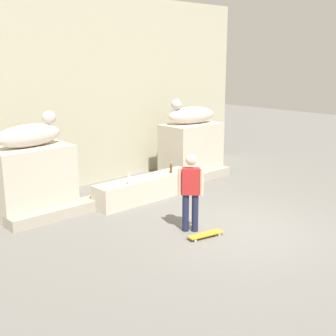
{
  "coord_description": "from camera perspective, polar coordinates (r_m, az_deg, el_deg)",
  "views": [
    {
      "loc": [
        -7.19,
        -5.62,
        3.62
      ],
      "look_at": [
        -0.29,
        1.8,
        1.1
      ],
      "focal_mm": 48.16,
      "sensor_mm": 36.0,
      "label": 1
    }
  ],
  "objects": [
    {
      "name": "ground_plane",
      "position": [
        9.82,
        8.48,
        -7.83
      ],
      "size": [
        40.0,
        40.0,
        0.0
      ],
      "primitive_type": "plane",
      "color": "slate"
    },
    {
      "name": "facade_wall",
      "position": [
        13.24,
        -10.07,
        9.58
      ],
      "size": [
        11.43,
        0.6,
        5.31
      ],
      "primitive_type": "cube",
      "color": "#BBB79B",
      "rests_on": "ground_plane"
    },
    {
      "name": "pedestal_left",
      "position": [
        10.91,
        -16.81,
        -1.58
      ],
      "size": [
        1.8,
        1.11,
        1.62
      ],
      "primitive_type": "cube",
      "color": "beige",
      "rests_on": "ground_plane"
    },
    {
      "name": "pedestal_right",
      "position": [
        13.97,
        2.94,
        2.34
      ],
      "size": [
        1.8,
        1.11,
        1.62
      ],
      "primitive_type": "cube",
      "color": "beige",
      "rests_on": "ground_plane"
    },
    {
      "name": "statue_reclining_left",
      "position": [
        10.7,
        -17.05,
        4.1
      ],
      "size": [
        1.64,
        0.67,
        0.78
      ],
      "rotation": [
        0.0,
        0.0,
        0.07
      ],
      "color": "beige",
      "rests_on": "pedestal_left"
    },
    {
      "name": "statue_reclining_right",
      "position": [
        13.77,
        2.87,
        6.78
      ],
      "size": [
        1.68,
        0.88,
        0.78
      ],
      "rotation": [
        0.0,
        0.0,
        2.93
      ],
      "color": "beige",
      "rests_on": "pedestal_right"
    },
    {
      "name": "ledge_block",
      "position": [
        11.67,
        -2.83,
        -2.6
      ],
      "size": [
        2.95,
        0.62,
        0.59
      ],
      "primitive_type": "cube",
      "color": "beige",
      "rests_on": "ground_plane"
    },
    {
      "name": "skater",
      "position": [
        9.41,
        2.88,
        -2.73
      ],
      "size": [
        0.41,
        0.41,
        1.67
      ],
      "rotation": [
        0.0,
        0.0,
        5.49
      ],
      "color": "#1E233F",
      "rests_on": "ground_plane"
    },
    {
      "name": "skateboard",
      "position": [
        9.38,
        4.77,
        -8.37
      ],
      "size": [
        0.82,
        0.36,
        0.08
      ],
      "rotation": [
        0.0,
        0.0,
        6.08
      ],
      "color": "gold",
      "rests_on": "ground_plane"
    },
    {
      "name": "bottle_brown",
      "position": [
        11.99,
        0.38,
        -0.09
      ],
      "size": [
        0.06,
        0.06,
        0.28
      ],
      "color": "#593314",
      "rests_on": "ledge_block"
    },
    {
      "name": "bottle_clear",
      "position": [
        10.96,
        -4.96,
        -1.45
      ],
      "size": [
        0.06,
        0.06,
        0.3
      ],
      "color": "silver",
      "rests_on": "ledge_block"
    },
    {
      "name": "stair_step",
      "position": [
        11.99,
        -3.95,
        -3.01
      ],
      "size": [
        7.09,
        0.5,
        0.25
      ],
      "primitive_type": "cube",
      "color": "#A9A08F",
      "rests_on": "ground_plane"
    }
  ]
}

